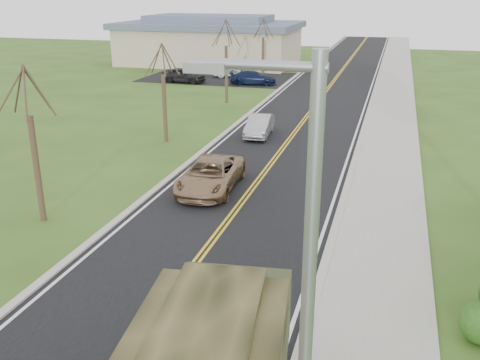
% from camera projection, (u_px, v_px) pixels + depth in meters
% --- Properties ---
extents(road, '(8.00, 120.00, 0.01)m').
position_uv_depth(road, '(324.00, 94.00, 46.34)').
color(road, black).
rests_on(road, ground).
extents(curb_right, '(0.30, 120.00, 0.12)m').
position_uv_depth(curb_right, '(373.00, 95.00, 45.24)').
color(curb_right, '#9E998E').
rests_on(curb_right, ground).
extents(sidewalk_right, '(3.20, 120.00, 0.10)m').
position_uv_depth(sidewalk_right, '(395.00, 97.00, 44.78)').
color(sidewalk_right, '#9E998E').
rests_on(sidewalk_right, ground).
extents(curb_left, '(0.30, 120.00, 0.10)m').
position_uv_depth(curb_left, '(277.00, 91.00, 47.41)').
color(curb_left, '#9E998E').
rests_on(curb_left, ground).
extents(street_light, '(1.65, 0.22, 8.00)m').
position_uv_depth(street_light, '(299.00, 329.00, 6.95)').
color(street_light, gray).
rests_on(street_light, ground).
extents(bare_tree_a, '(1.93, 2.26, 6.08)m').
position_uv_depth(bare_tree_a, '(35.00, 156.00, 20.17)').
color(bare_tree_a, '#38281C').
rests_on(bare_tree_a, ground).
extents(bare_tree_b, '(1.83, 2.14, 5.73)m').
position_uv_depth(bare_tree_b, '(164.00, 100.00, 31.07)').
color(bare_tree_b, '#38281C').
rests_on(bare_tree_b, ground).
extents(bare_tree_c, '(2.04, 2.39, 6.42)m').
position_uv_depth(bare_tree_c, '(226.00, 67.00, 41.81)').
color(bare_tree_c, '#38281C').
rests_on(bare_tree_c, ground).
extents(bare_tree_d, '(1.88, 2.20, 5.91)m').
position_uv_depth(bare_tree_d, '(263.00, 53.00, 52.74)').
color(bare_tree_d, '#38281C').
rests_on(bare_tree_d, ground).
extents(commercial_building, '(25.50, 21.50, 5.65)m').
position_uv_depth(commercial_building, '(210.00, 41.00, 64.06)').
color(commercial_building, tan).
rests_on(commercial_building, ground).
extents(suv_champagne, '(2.56, 5.10, 1.39)m').
position_uv_depth(suv_champagne, '(210.00, 175.00, 24.06)').
color(suv_champagne, '#8C6D4F').
rests_on(suv_champagne, ground).
extents(sedan_silver, '(1.60, 3.91, 1.26)m').
position_uv_depth(sedan_silver, '(259.00, 126.00, 32.93)').
color(sedan_silver, '#9F9EA3').
rests_on(sedan_silver, ground).
extents(lot_car_dark, '(4.36, 2.04, 1.44)m').
position_uv_depth(lot_car_dark, '(184.00, 75.00, 51.54)').
color(lot_car_dark, black).
rests_on(lot_car_dark, ground).
extents(lot_car_silver, '(4.49, 2.47, 1.40)m').
position_uv_depth(lot_car_silver, '(234.00, 71.00, 54.54)').
color(lot_car_silver, '#ACACB1').
rests_on(lot_car_silver, ground).
extents(lot_car_navy, '(4.64, 2.46, 1.28)m').
position_uv_depth(lot_car_navy, '(253.00, 78.00, 50.51)').
color(lot_car_navy, black).
rests_on(lot_car_navy, ground).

